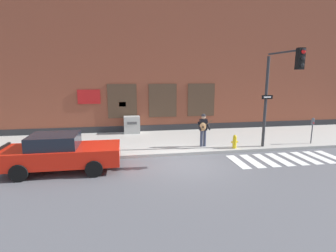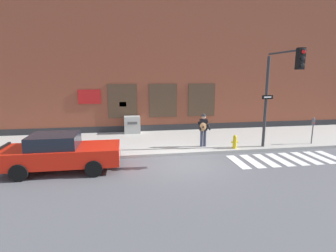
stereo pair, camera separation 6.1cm
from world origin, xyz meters
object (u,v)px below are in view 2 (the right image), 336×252
(red_car, at_px, (60,153))
(parking_meter, at_px, (313,127))
(busker, at_px, (203,128))
(traffic_light, at_px, (279,83))
(fire_hydrant, at_px, (235,142))
(utility_box, at_px, (132,125))

(red_car, xyz_separation_m, parking_meter, (12.67, 1.71, 0.33))
(red_car, distance_m, busker, 6.96)
(traffic_light, relative_size, parking_meter, 3.34)
(traffic_light, xyz_separation_m, parking_meter, (2.87, 1.09, -2.38))
(fire_hydrant, bearing_deg, red_car, -169.52)
(busker, bearing_deg, fire_hydrant, -22.05)
(busker, xyz_separation_m, traffic_light, (3.17, -1.49, 2.35))
(traffic_light, height_order, fire_hydrant, traffic_light)
(red_car, height_order, traffic_light, traffic_light)
(red_car, height_order, fire_hydrant, red_car)
(utility_box, bearing_deg, parking_meter, -24.28)
(fire_hydrant, bearing_deg, traffic_light, -27.86)
(parking_meter, xyz_separation_m, fire_hydrant, (-4.55, -0.20, -0.60))
(traffic_light, xyz_separation_m, utility_box, (-6.73, 5.42, -2.78))
(red_car, distance_m, utility_box, 6.77)
(traffic_light, distance_m, parking_meter, 3.89)
(traffic_light, height_order, parking_meter, traffic_light)
(red_car, bearing_deg, fire_hydrant, 10.48)
(utility_box, relative_size, fire_hydrant, 1.56)
(traffic_light, height_order, utility_box, traffic_light)
(busker, distance_m, parking_meter, 6.05)
(parking_meter, relative_size, utility_box, 1.32)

